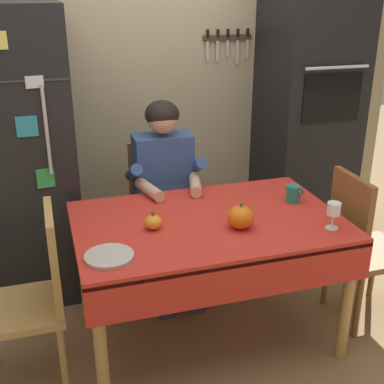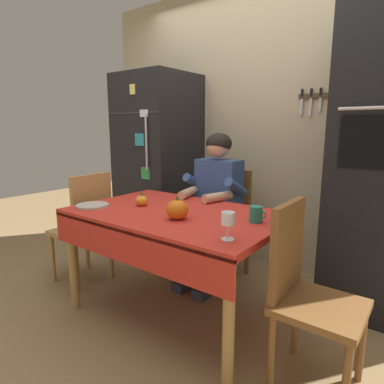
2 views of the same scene
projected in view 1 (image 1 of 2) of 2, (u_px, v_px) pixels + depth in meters
ground_plane at (212, 345)px, 2.86m from camera, size 10.00×10.00×0.00m
back_wall_assembly at (159, 74)px, 3.57m from camera, size 3.70×0.13×2.60m
refrigerator at (18, 158)px, 3.11m from camera, size 0.68×0.71×1.80m
wall_oven at (307, 110)px, 3.63m from camera, size 0.60×0.64×2.10m
dining_table at (209, 235)px, 2.68m from camera, size 1.40×0.90×0.74m
chair_behind_person at (160, 205)px, 3.41m from camera, size 0.40×0.40×0.93m
seated_person at (166, 183)px, 3.16m from camera, size 0.47×0.55×1.25m
chair_left_side at (36, 293)px, 2.43m from camera, size 0.40×0.40×0.93m
chair_right_side at (361, 242)px, 2.91m from camera, size 0.40×0.40×0.93m
coffee_mug at (293, 194)px, 2.86m from camera, size 0.11×0.08×0.10m
wine_glass at (334, 210)px, 2.52m from camera, size 0.07×0.07×0.14m
pumpkin_large at (241, 217)px, 2.55m from camera, size 0.14×0.14×0.14m
pumpkin_medium at (153, 222)px, 2.54m from camera, size 0.09×0.09×0.10m
serving_tray at (109, 256)px, 2.28m from camera, size 0.23×0.23×0.02m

